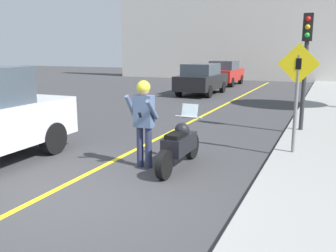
# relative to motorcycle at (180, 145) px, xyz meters

# --- Properties ---
(ground_plane) EXTENTS (80.00, 80.00, 0.00)m
(ground_plane) POSITION_rel_motorcycle_xyz_m (-0.93, -2.28, -0.49)
(ground_plane) COLOR #38383A
(road_center_line) EXTENTS (0.12, 36.00, 0.01)m
(road_center_line) POSITION_rel_motorcycle_xyz_m (-1.53, 3.72, -0.49)
(road_center_line) COLOR yellow
(road_center_line) RESTS_ON ground
(building_backdrop) EXTENTS (28.00, 1.20, 9.08)m
(building_backdrop) POSITION_rel_motorcycle_xyz_m (-0.93, 23.72, 4.05)
(building_backdrop) COLOR beige
(building_backdrop) RESTS_ON ground
(motorcycle) EXTENTS (0.62, 2.11, 1.27)m
(motorcycle) POSITION_rel_motorcycle_xyz_m (0.00, 0.00, 0.00)
(motorcycle) COLOR black
(motorcycle) RESTS_ON ground
(person_biker) EXTENTS (0.59, 0.49, 1.83)m
(person_biker) POSITION_rel_motorcycle_xyz_m (-0.69, -0.27, 0.65)
(person_biker) COLOR #282D4C
(person_biker) RESTS_ON ground
(crossing_sign) EXTENTS (0.91, 0.08, 2.47)m
(crossing_sign) POSITION_rel_motorcycle_xyz_m (2.10, 1.77, 1.11)
(crossing_sign) COLOR slate
(crossing_sign) RESTS_ON sidewalk_curb
(traffic_light) EXTENTS (0.26, 0.30, 3.31)m
(traffic_light) POSITION_rel_motorcycle_xyz_m (2.07, 4.43, 1.95)
(traffic_light) COLOR #2D2D30
(traffic_light) RESTS_ON sidewalk_curb
(parked_car_black) EXTENTS (1.88, 4.20, 1.68)m
(parked_car_black) POSITION_rel_motorcycle_xyz_m (-3.74, 12.57, 0.37)
(parked_car_black) COLOR black
(parked_car_black) RESTS_ON ground
(parked_car_red) EXTENTS (1.88, 4.20, 1.68)m
(parked_car_red) POSITION_rel_motorcycle_xyz_m (-4.03, 18.45, 0.37)
(parked_car_red) COLOR black
(parked_car_red) RESTS_ON ground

